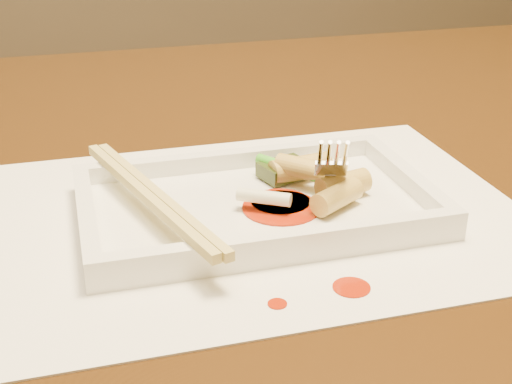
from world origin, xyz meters
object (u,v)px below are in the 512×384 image
object	(u,v)px
chopstick_a	(145,196)
fork	(339,95)
placemat	(256,214)
plate_base	(256,209)
table	(208,270)

from	to	relation	value
chopstick_a	fork	distance (m)	0.16
placemat	plate_base	distance (m)	0.00
plate_base	chopstick_a	distance (m)	0.08
chopstick_a	fork	world-z (taller)	fork
chopstick_a	fork	xyz separation A→B (m)	(0.15, 0.02, 0.06)
placemat	fork	size ratio (longest dim) A/B	2.86
placemat	fork	xyz separation A→B (m)	(0.07, 0.02, 0.08)
placemat	plate_base	xyz separation A→B (m)	(0.00, 0.00, 0.00)
plate_base	chopstick_a	world-z (taller)	chopstick_a
plate_base	chopstick_a	bearing A→B (deg)	180.00
placemat	fork	world-z (taller)	fork
table	fork	size ratio (longest dim) A/B	10.00
fork	chopstick_a	bearing A→B (deg)	-173.25
placemat	chopstick_a	world-z (taller)	chopstick_a
chopstick_a	fork	bearing A→B (deg)	6.75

